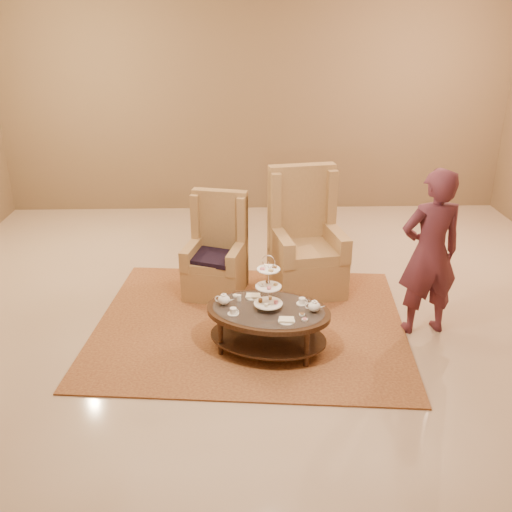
{
  "coord_description": "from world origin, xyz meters",
  "views": [
    {
      "loc": [
        -0.28,
        -5.14,
        2.98
      ],
      "look_at": [
        -0.11,
        0.2,
        0.72
      ],
      "focal_mm": 40.0,
      "sensor_mm": 36.0,
      "label": 1
    }
  ],
  "objects_px": {
    "tea_table": "(268,316)",
    "armchair_left": "(217,260)",
    "armchair_right": "(305,249)",
    "person": "(430,253)"
  },
  "relations": [
    {
      "from": "tea_table",
      "to": "armchair_left",
      "type": "relative_size",
      "value": 1.16
    },
    {
      "from": "armchair_left",
      "to": "armchair_right",
      "type": "bearing_deg",
      "value": 18.42
    },
    {
      "from": "tea_table",
      "to": "armchair_left",
      "type": "distance_m",
      "value": 1.39
    },
    {
      "from": "armchair_left",
      "to": "person",
      "type": "relative_size",
      "value": 0.69
    },
    {
      "from": "tea_table",
      "to": "person",
      "type": "bearing_deg",
      "value": 27.33
    },
    {
      "from": "tea_table",
      "to": "armchair_right",
      "type": "distance_m",
      "value": 1.46
    },
    {
      "from": "person",
      "to": "armchair_right",
      "type": "bearing_deg",
      "value": -51.8
    },
    {
      "from": "armchair_right",
      "to": "person",
      "type": "xyz_separation_m",
      "value": [
        1.09,
        -1.04,
        0.37
      ]
    },
    {
      "from": "tea_table",
      "to": "armchair_left",
      "type": "height_order",
      "value": "armchair_left"
    },
    {
      "from": "armchair_left",
      "to": "tea_table",
      "type": "bearing_deg",
      "value": -54.09
    }
  ]
}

